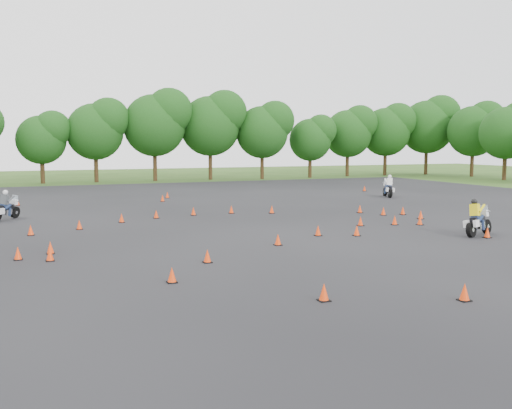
{
  "coord_description": "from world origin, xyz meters",
  "views": [
    {
      "loc": [
        -10.14,
        -21.34,
        4.17
      ],
      "look_at": [
        0.0,
        4.0,
        1.2
      ],
      "focal_mm": 40.0,
      "sensor_mm": 36.0,
      "label": 1
    }
  ],
  "objects": [
    {
      "name": "ground",
      "position": [
        0.0,
        0.0,
        0.0
      ],
      "size": [
        140.0,
        140.0,
        0.0
      ],
      "primitive_type": "plane",
      "color": "#2D5119",
      "rests_on": "ground"
    },
    {
      "name": "asphalt_pad",
      "position": [
        0.0,
        6.0,
        0.01
      ],
      "size": [
        62.0,
        62.0,
        0.0
      ],
      "primitive_type": "plane",
      "color": "black",
      "rests_on": "ground"
    },
    {
      "name": "treeline",
      "position": [
        3.74,
        35.24,
        4.61
      ],
      "size": [
        87.15,
        32.05,
        10.79
      ],
      "color": "#174112",
      "rests_on": "ground"
    },
    {
      "name": "traffic_cones",
      "position": [
        -0.98,
        5.24,
        0.23
      ],
      "size": [
        36.58,
        32.85,
        0.45
      ],
      "color": "#F73C0A",
      "rests_on": "asphalt_pad"
    },
    {
      "name": "rider_grey",
      "position": [
        -11.38,
        12.12,
        0.83
      ],
      "size": [
        1.79,
        2.11,
        1.65
      ],
      "primitive_type": null,
      "rotation": [
        0.0,
        0.0,
        0.94
      ],
      "color": "#3E4346",
      "rests_on": "ground"
    },
    {
      "name": "rider_yellow",
      "position": [
        8.63,
        -1.55,
        0.84
      ],
      "size": [
        2.27,
        1.44,
        1.68
      ],
      "primitive_type": null,
      "rotation": [
        0.0,
        0.0,
        0.39
      ],
      "color": "yellow",
      "rests_on": "ground"
    },
    {
      "name": "rider_white",
      "position": [
        15.49,
        15.48,
        0.86
      ],
      "size": [
        1.42,
        2.32,
        1.72
      ],
      "primitive_type": null,
      "rotation": [
        0.0,
        0.0,
        1.21
      ],
      "color": "white",
      "rests_on": "ground"
    }
  ]
}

